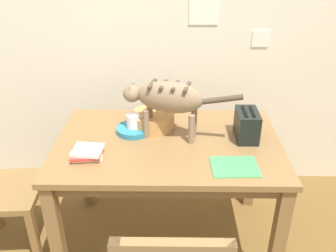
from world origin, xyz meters
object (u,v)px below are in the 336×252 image
Objects in this scene: saucer_bowl at (134,130)px; book_stack at (87,153)px; cat at (167,99)px; coffee_mug at (134,121)px; magazine at (235,167)px; wicker_basket at (153,120)px; dining_table at (168,155)px; toaster at (247,125)px.

saucer_bowl is 1.17× the size of book_stack.
cat is 5.43× the size of coffee_mug.
magazine is 0.62m from wicker_basket.
dining_table is 0.29m from coffee_mug.
saucer_bowl is 0.14m from wicker_basket.
saucer_bowl is at bearing 152.87° from dining_table.
cat reaches higher than coffee_mug.
cat is 0.53m from magazine.
toaster is (0.66, -0.06, 0.07)m from saucer_bowl.
wicker_basket reaches higher than magazine.
wicker_basket is at bearing 166.63° from toaster.
coffee_mug reaches higher than magazine.
book_stack is (-0.22, -0.28, 0.01)m from saucer_bowl.
wicker_basket is at bearing 32.19° from coffee_mug.
magazine is 0.78m from book_stack.
coffee_mug is 0.13m from wicker_basket.
toaster is (0.11, 0.30, 0.08)m from magazine.
coffee_mug is 0.51× the size of magazine.
magazine is 0.33m from toaster.
cat is at bearing 135.55° from magazine.
coffee_mug is at bearing 51.22° from book_stack.
dining_table is 7.33× the size of book_stack.
saucer_bowl is 1.04× the size of toaster.
magazine is (0.35, -0.26, 0.10)m from dining_table.
toaster reaches higher than coffee_mug.
saucer_bowl is 0.78× the size of wicker_basket.
saucer_bowl is 0.67m from magazine.
saucer_bowl is at bearing 144.40° from magazine.
magazine is at bearing -6.34° from book_stack.
wicker_basket is (-0.10, 0.18, 0.14)m from dining_table.
toaster is at bearing -5.36° from coffee_mug.
cat is at bearing -51.93° from wicker_basket.
saucer_bowl is (-0.21, 0.05, -0.23)m from cat.
book_stack is (-0.43, -0.17, 0.12)m from dining_table.
coffee_mug is 0.67m from magazine.
coffee_mug is 0.66m from toaster.
dining_table is at bearing -174.33° from toaster.
book_stack is at bearing -128.32° from saucer_bowl.
cat is 3.22× the size of saucer_bowl.
magazine is at bearing -33.56° from coffee_mug.
book_stack is at bearing -133.80° from wicker_basket.
wicker_basket reaches higher than saucer_bowl.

